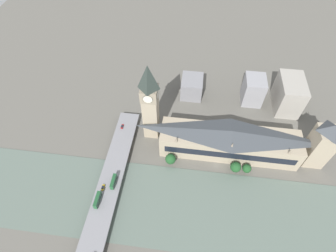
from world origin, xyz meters
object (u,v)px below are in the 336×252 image
clock_tower (150,102)px  car_southbound_lead (103,187)px  car_northbound_lead (122,126)px  parliament_hall (229,142)px  road_bridge (106,195)px  double_decker_bus_lead (97,200)px  victoria_tower (321,144)px  double_decker_bus_mid (113,181)px

clock_tower → car_southbound_lead: 70.38m
clock_tower → car_northbound_lead: (-1.50, 25.21, -31.57)m
parliament_hall → road_bridge: size_ratio=0.70×
parliament_hall → clock_tower: size_ratio=1.49×
double_decker_bus_lead → parliament_hall: bearing=-57.4°
clock_tower → victoria_tower: size_ratio=1.50×
road_bridge → victoria_tower: bearing=-71.2°
victoria_tower → car_southbound_lead: victoria_tower is taller
parliament_hall → double_decker_bus_lead: size_ratio=9.48×
clock_tower → double_decker_bus_mid: 63.44m
road_bridge → double_decker_bus_lead: size_ratio=13.58×
double_decker_bus_mid → car_northbound_lead: bearing=7.2°
clock_tower → double_decker_bus_mid: bearing=160.5°
clock_tower → road_bridge: 73.50m
double_decker_bus_mid → road_bridge: bearing=159.5°
parliament_hall → victoria_tower: 65.26m
victoria_tower → car_southbound_lead: (-46.75, 153.01, -15.62)m
victoria_tower → car_northbound_lead: 153.81m
double_decker_bus_lead → car_southbound_lead: double_decker_bus_lead is taller
victoria_tower → parliament_hall: bearing=90.1°
parliament_hall → road_bridge: 99.37m
victoria_tower → road_bridge: (-50.96, 149.58, -17.34)m
victoria_tower → car_southbound_lead: bearing=107.0°
double_decker_bus_mid → parliament_hall: bearing=-62.7°
victoria_tower → car_northbound_lead: victoria_tower is taller
car_northbound_lead → car_southbound_lead: size_ratio=1.04×
car_southbound_lead → double_decker_bus_mid: bearing=-55.5°
road_bridge → double_decker_bus_mid: (8.83, -3.31, 3.67)m
double_decker_bus_mid → car_northbound_lead: double_decker_bus_mid is taller
clock_tower → double_decker_bus_mid: clock_tower is taller
road_bridge → car_northbound_lead: 60.35m
car_northbound_lead → car_southbound_lead: 56.05m
victoria_tower → double_decker_bus_mid: (-42.12, 146.27, -13.67)m
clock_tower → victoria_tower: (-10.79, -127.52, -15.89)m
clock_tower → car_southbound_lead: clock_tower is taller
victoria_tower → double_decker_bus_mid: victoria_tower is taller
double_decker_bus_mid → double_decker_bus_lead: bearing=153.7°
parliament_hall → double_decker_bus_mid: bearing=117.3°
victoria_tower → car_southbound_lead: size_ratio=10.68×
parliament_hall → double_decker_bus_lead: bearing=122.6°
clock_tower → car_northbound_lead: size_ratio=15.51×
parliament_hall → car_southbound_lead: size_ratio=23.85×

